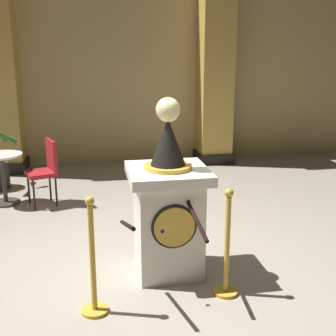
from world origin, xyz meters
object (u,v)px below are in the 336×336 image
Objects in this scene: stanchion_near at (93,273)px; stanchion_far at (227,258)px; cafe_table at (3,172)px; cafe_chair_red at (46,167)px; pedestal_clock at (168,208)px.

stanchion_near is 1.23m from stanchion_far.
stanchion_far is 1.38× the size of cafe_table.
cafe_chair_red is at bearing 122.57° from stanchion_far.
stanchion_far is at bearing 4.31° from stanchion_near.
pedestal_clock is 1.68× the size of stanchion_near.
pedestal_clock is at bearing -50.97° from cafe_table.
stanchion_near is 1.12× the size of cafe_chair_red.
stanchion_far is (0.46, -0.53, -0.33)m from pedestal_clock.
stanchion_near is at bearing -140.99° from pedestal_clock.
cafe_table is (-1.23, 3.10, 0.10)m from stanchion_near.
pedestal_clock reaches higher than stanchion_far.
cafe_table is (-2.46, 3.01, 0.12)m from stanchion_far.
stanchion_far reaches higher than cafe_chair_red.
pedestal_clock is 0.78m from stanchion_far.
stanchion_near is 3.34m from cafe_table.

